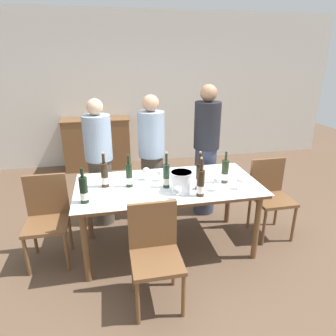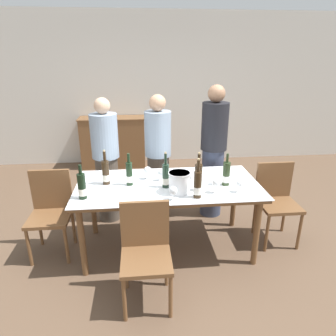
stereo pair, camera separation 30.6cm
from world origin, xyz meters
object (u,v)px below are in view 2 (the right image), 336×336
object	(u,v)px
sideboard_cabinet	(113,142)
wine_bottle_3	(198,185)
chair_near_front	(146,247)
person_guest_right	(213,153)
dining_table	(168,190)
person_guest_left	(158,158)
chair_left_end	(51,207)
wine_bottle_2	(166,176)
wine_bottle_1	(198,178)
wine_glass_0	(161,173)
wine_bottle_5	(106,173)
wine_bottle_6	(82,187)
person_host	(106,162)
chair_right_end	(276,197)
wine_bottle_0	(226,174)
wine_glass_2	(216,183)
ice_bucket	(179,182)
wine_glass_3	(148,171)
wine_glass_1	(190,176)
wine_bottle_4	(129,174)
wine_glass_5	(173,191)
wine_glass_4	(240,184)

from	to	relation	value
sideboard_cabinet	wine_bottle_3	world-z (taller)	wine_bottle_3
chair_near_front	person_guest_right	size ratio (longest dim) A/B	0.52
dining_table	person_guest_left	size ratio (longest dim) A/B	1.19
chair_near_front	person_guest_left	world-z (taller)	person_guest_left
chair_left_end	person_guest_right	distance (m)	2.03
sideboard_cabinet	wine_bottle_2	bearing A→B (deg)	-75.15
wine_bottle_1	wine_glass_0	bearing A→B (deg)	140.53
wine_bottle_1	wine_glass_0	xyz separation A→B (m)	(-0.35, 0.29, -0.04)
chair_left_end	person_guest_left	size ratio (longest dim) A/B	0.57
wine_bottle_5	wine_bottle_6	distance (m)	0.37
wine_bottle_1	person_host	xyz separation A→B (m)	(-0.98, 0.90, -0.12)
chair_left_end	chair_right_end	distance (m)	2.49
person_host	wine_bottle_0	bearing A→B (deg)	-31.63
wine_bottle_5	wine_glass_2	world-z (taller)	wine_bottle_5
ice_bucket	wine_glass_3	bearing A→B (deg)	128.96
wine_bottle_3	wine_bottle_0	bearing A→B (deg)	36.63
wine_bottle_6	wine_glass_1	distance (m)	1.07
wine_bottle_4	wine_glass_5	bearing A→B (deg)	-43.66
chair_left_end	dining_table	bearing A→B (deg)	-3.95
dining_table	wine_bottle_1	bearing A→B (deg)	-32.65
dining_table	ice_bucket	bearing A→B (deg)	-66.01
person_host	wine_glass_2	bearing A→B (deg)	-40.47
sideboard_cabinet	person_guest_right	size ratio (longest dim) A/B	0.71
wine_glass_4	person_guest_right	size ratio (longest dim) A/B	0.08
wine_bottle_4	wine_glass_5	xyz separation A→B (m)	(0.41, -0.39, -0.03)
wine_bottle_0	wine_glass_5	bearing A→B (deg)	-153.23
wine_glass_1	chair_right_end	bearing A→B (deg)	6.91
wine_glass_0	wine_bottle_0	bearing A→B (deg)	-15.28
wine_bottle_4	wine_bottle_5	xyz separation A→B (m)	(-0.24, 0.05, 0.00)
ice_bucket	wine_bottle_0	xyz separation A→B (m)	(0.50, 0.13, 0.01)
wine_glass_0	wine_glass_3	size ratio (longest dim) A/B	0.93
wine_bottle_2	wine_glass_5	xyz separation A→B (m)	(0.04, -0.30, -0.03)
wine_glass_1	person_guest_right	world-z (taller)	person_guest_right
dining_table	wine_glass_4	xyz separation A→B (m)	(0.67, -0.26, 0.16)
wine_glass_4	wine_bottle_3	bearing A→B (deg)	-170.95
wine_bottle_1	wine_glass_4	world-z (taller)	wine_bottle_1
chair_near_front	chair_right_end	bearing A→B (deg)	27.53
wine_glass_4	person_guest_right	distance (m)	0.98
wine_glass_1	wine_glass_3	distance (m)	0.47
wine_bottle_3	wine_glass_5	distance (m)	0.24
wine_bottle_4	person_guest_left	bearing A→B (deg)	65.36
person_guest_right	person_guest_left	bearing A→B (deg)	175.46
wine_bottle_2	wine_bottle_1	bearing A→B (deg)	-19.26
wine_bottle_3	wine_glass_3	distance (m)	0.67
sideboard_cabinet	chair_near_front	distance (m)	3.51
wine_bottle_3	person_host	distance (m)	1.42
chair_left_end	wine_glass_4	bearing A→B (deg)	-10.34
wine_bottle_6	person_guest_right	xyz separation A→B (m)	(1.48, 0.97, -0.03)
wine_bottle_3	sideboard_cabinet	bearing A→B (deg)	108.37
wine_bottle_5	person_guest_left	xyz separation A→B (m)	(0.59, 0.70, -0.09)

